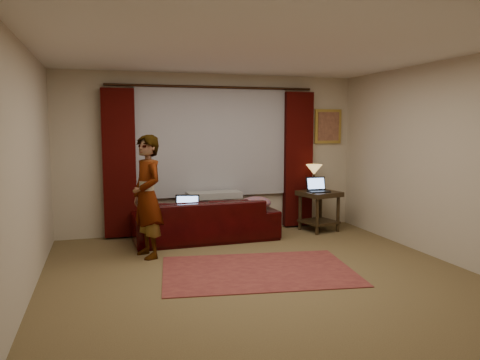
{
  "coord_description": "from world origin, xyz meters",
  "views": [
    {
      "loc": [
        -1.76,
        -5.06,
        1.75
      ],
      "look_at": [
        0.1,
        1.2,
        1.0
      ],
      "focal_mm": 35.0,
      "sensor_mm": 36.0,
      "label": 1
    }
  ],
  "objects_px": {
    "laptop_table": "(319,185)",
    "laptop_sofa": "(187,205)",
    "end_table": "(319,211)",
    "tiffany_lamp": "(314,178)",
    "sofa": "(206,212)",
    "person": "(147,197)"
  },
  "relations": [
    {
      "from": "laptop_table",
      "to": "laptop_sofa",
      "type": "bearing_deg",
      "value": -174.47
    },
    {
      "from": "end_table",
      "to": "laptop_table",
      "type": "relative_size",
      "value": 1.84
    },
    {
      "from": "tiffany_lamp",
      "to": "laptop_table",
      "type": "xyz_separation_m",
      "value": [
        -0.0,
        -0.19,
        -0.1
      ]
    },
    {
      "from": "laptop_sofa",
      "to": "end_table",
      "type": "bearing_deg",
      "value": 18.83
    },
    {
      "from": "sofa",
      "to": "laptop_sofa",
      "type": "relative_size",
      "value": 5.53
    },
    {
      "from": "laptop_sofa",
      "to": "tiffany_lamp",
      "type": "distance_m",
      "value": 2.27
    },
    {
      "from": "end_table",
      "to": "tiffany_lamp",
      "type": "relative_size",
      "value": 1.52
    },
    {
      "from": "laptop_table",
      "to": "person",
      "type": "distance_m",
      "value": 2.95
    },
    {
      "from": "sofa",
      "to": "laptop_table",
      "type": "height_order",
      "value": "laptop_table"
    },
    {
      "from": "person",
      "to": "laptop_table",
      "type": "bearing_deg",
      "value": 85.52
    },
    {
      "from": "sofa",
      "to": "person",
      "type": "xyz_separation_m",
      "value": [
        -0.95,
        -0.71,
        0.38
      ]
    },
    {
      "from": "laptop_sofa",
      "to": "person",
      "type": "height_order",
      "value": "person"
    },
    {
      "from": "end_table",
      "to": "laptop_table",
      "type": "height_order",
      "value": "laptop_table"
    },
    {
      "from": "sofa",
      "to": "tiffany_lamp",
      "type": "bearing_deg",
      "value": -175.77
    },
    {
      "from": "sofa",
      "to": "person",
      "type": "bearing_deg",
      "value": 35.22
    },
    {
      "from": "sofa",
      "to": "laptop_table",
      "type": "bearing_deg",
      "value": 178.6
    },
    {
      "from": "person",
      "to": "tiffany_lamp",
      "type": "bearing_deg",
      "value": 89.01
    },
    {
      "from": "laptop_sofa",
      "to": "sofa",
      "type": "bearing_deg",
      "value": 33.99
    },
    {
      "from": "laptop_table",
      "to": "sofa",
      "type": "bearing_deg",
      "value": -177.31
    },
    {
      "from": "sofa",
      "to": "end_table",
      "type": "bearing_deg",
      "value": -179.61
    },
    {
      "from": "laptop_table",
      "to": "person",
      "type": "relative_size",
      "value": 0.22
    },
    {
      "from": "tiffany_lamp",
      "to": "person",
      "type": "distance_m",
      "value": 3.01
    }
  ]
}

